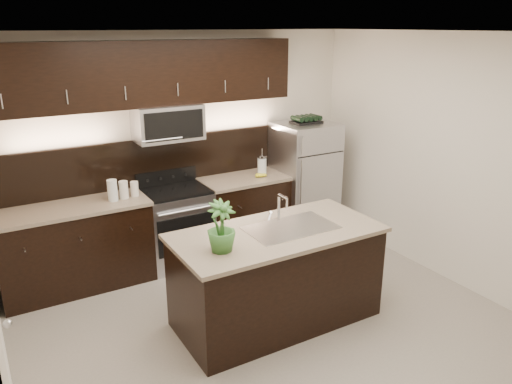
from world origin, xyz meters
TOP-DOWN VIEW (x-y plane):
  - ground at (0.00, 0.00)m, footprint 4.50×4.50m
  - room_walls at (-0.11, -0.04)m, footprint 4.52×4.02m
  - counter_run at (-0.46, 1.69)m, footprint 3.51×0.65m
  - upper_fixtures at (-0.43, 1.84)m, footprint 3.49×0.40m
  - island at (0.11, 0.03)m, footprint 1.96×0.96m
  - sink_faucet at (0.26, 0.04)m, footprint 0.84×0.50m
  - refrigerator at (1.56, 1.63)m, footprint 0.75×0.67m
  - wine_rack at (1.56, 1.63)m, footprint 0.38×0.24m
  - plant at (-0.53, -0.09)m, footprint 0.28×0.28m
  - canisters at (-0.88, 1.65)m, footprint 0.35×0.13m
  - french_press at (0.90, 1.64)m, footprint 0.12×0.12m
  - bananas at (0.81, 1.61)m, footprint 0.17×0.14m

SIDE VIEW (x-z plane):
  - ground at x=0.00m, z-range 0.00..0.00m
  - counter_run at x=-0.46m, z-range 0.00..0.94m
  - island at x=0.11m, z-range 0.00..0.94m
  - refrigerator at x=1.56m, z-range 0.00..1.55m
  - sink_faucet at x=0.26m, z-range 0.81..1.10m
  - bananas at x=0.81m, z-range 0.94..0.99m
  - canisters at x=-0.88m, z-range 0.93..1.16m
  - french_press at x=0.90m, z-range 0.90..1.24m
  - plant at x=-0.53m, z-range 0.94..1.38m
  - wine_rack at x=1.56m, z-range 1.54..1.64m
  - room_walls at x=-0.11m, z-range 0.34..3.05m
  - upper_fixtures at x=-0.43m, z-range 1.31..2.97m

